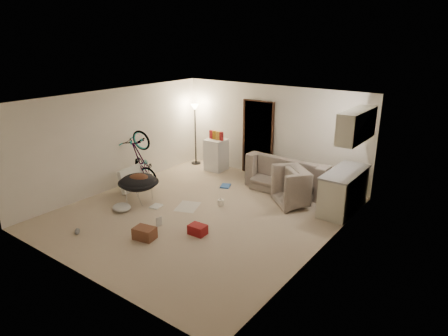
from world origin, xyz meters
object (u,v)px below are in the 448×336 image
Objects in this scene: armchair at (304,190)px; mini_fridge at (216,155)px; juicer at (221,202)px; drink_case_b at (198,230)px; saucer_chair at (139,186)px; bicycle at (142,171)px; sofa at (290,177)px; drink_case_a at (145,233)px; floor_lamp at (195,121)px; kitchen_counter at (344,192)px; tv_box at (133,178)px.

mini_fridge is (-3.11, 0.72, 0.13)m from armchair.
drink_case_b is at bearing -71.17° from juicer.
bicycle is at bearing 133.68° from saucer_chair.
sofa is 1.40× the size of bicycle.
mini_fridge is at bearing -25.89° from bicycle.
drink_case_a is at bearing 105.07° from armchair.
floor_lamp is 0.84× the size of sofa.
bicycle reaches higher than drink_case_b.
kitchen_counter is 4.65m from saucer_chair.
tv_box is 3.01m from drink_case_b.
drink_case_b is at bearing -119.11° from bicycle.
mini_fridge is at bearing 89.37° from saucer_chair.
kitchen_counter reaches higher than armchair.
mini_fridge is at bearing 119.50° from drink_case_b.
kitchen_counter is 3.71× the size of drink_case_a.
tv_box is 2.21× the size of drink_case_a.
tv_box is at bearing 160.11° from drink_case_b.
bicycle is (-3.19, -2.06, 0.09)m from sofa.
tv_box reaches higher than juicer.
kitchen_counter is at bearing -127.50° from armchair.
drink_case_a is (2.27, -4.19, -1.19)m from floor_lamp.
juicer is at bearing 66.96° from sofa.
mini_fridge is at bearing 64.88° from tv_box.
armchair is at bearing 137.46° from sofa.
saucer_chair is at bearing 165.89° from drink_case_b.
armchair is (3.96, -0.82, -0.99)m from floor_lamp.
mini_fridge reaches higher than bicycle.
tv_box is at bearing 131.99° from drink_case_a.
juicer is at bearing 3.62° from tv_box.
saucer_chair reaches higher than juicer.
sofa is 2.30× the size of saucer_chair.
saucer_chair is 0.86m from tv_box.
bicycle is 0.32m from tv_box.
mini_fridge is at bearing 28.71° from armchair.
mini_fridge is at bearing 129.85° from juicer.
kitchen_counter reaches higher than drink_case_b.
armchair is 1.94m from juicer.
saucer_chair is 4.56× the size of juicer.
drink_case_a is (-1.69, -3.38, -0.20)m from armchair.
saucer_chair reaches higher than drink_case_b.
kitchen_counter reaches higher than saucer_chair.
tv_box is (0.10, -2.56, -1.01)m from floor_lamp.
saucer_chair is at bearing -92.09° from mini_fridge.
floor_lamp is 2.00× the size of mini_fridge.
kitchen_counter is at bearing 13.95° from tv_box.
mini_fridge is (-2.43, 0.10, 0.14)m from sofa.
armchair is 4.12m from bicycle.
drink_case_a is (1.41, -4.09, -0.34)m from mini_fridge.
sofa is 2.20× the size of armchair.
armchair is 1.10× the size of tv_box.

